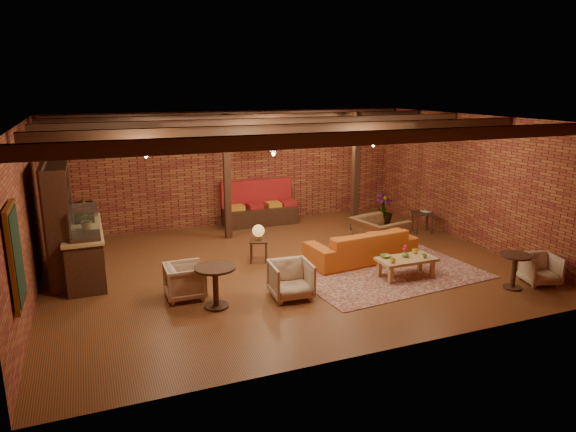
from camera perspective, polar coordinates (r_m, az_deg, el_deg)
name	(u,v)px	position (r m, az deg, el deg)	size (l,w,h in m)	color
floor	(286,266)	(11.41, -0.24, -5.61)	(10.00, 10.00, 0.00)	#432510
ceiling	(286,120)	(10.74, -0.25, 10.64)	(10.00, 8.00, 0.02)	black
wall_back	(235,168)	(14.70, -5.96, 5.31)	(10.00, 0.02, 3.20)	maroon
wall_front	(387,250)	(7.50, 10.98, -3.76)	(10.00, 0.02, 3.20)	maroon
wall_left	(26,217)	(10.30, -27.12, -0.14)	(0.02, 8.00, 3.20)	maroon
wall_right	(473,180)	(13.57, 19.87, 3.77)	(0.02, 8.00, 3.20)	maroon
ceiling_beams	(286,126)	(10.75, -0.25, 10.01)	(9.80, 6.40, 0.22)	black
ceiling_pipe	(261,131)	(12.27, -3.01, 9.46)	(0.12, 0.12, 9.60)	black
post_left	(227,178)	(13.21, -6.81, 4.26)	(0.16, 0.16, 3.20)	black
post_right	(356,173)	(13.92, 7.54, 4.76)	(0.16, 0.16, 3.20)	black
service_counter	(84,239)	(11.41, -21.76, -2.44)	(0.80, 2.50, 1.60)	black
plant_counter	(87,217)	(11.50, -21.46, -0.11)	(0.35, 0.39, 0.30)	#337F33
shelving_hutch	(61,221)	(11.42, -23.95, -0.56)	(0.52, 2.00, 2.40)	black
chalkboard_menu	(16,256)	(8.09, -27.98, -3.90)	(0.08, 0.96, 1.46)	black
banquette	(260,207)	(14.66, -3.11, 0.96)	(2.10, 0.70, 1.00)	maroon
service_sign	(265,144)	(13.92, -2.62, 7.98)	(0.86, 0.06, 0.30)	orange
ceiling_spotlights	(286,136)	(10.77, -0.25, 8.84)	(6.40, 4.40, 0.28)	black
rug	(382,270)	(11.38, 10.38, -5.88)	(3.87, 2.96, 0.01)	maroon
sofa	(361,246)	(11.75, 8.10, -3.27)	(2.51, 0.98, 0.73)	#AE4F18
coffee_table	(406,260)	(10.96, 12.94, -4.79)	(1.22, 0.61, 0.67)	olive
side_table_lamp	(258,234)	(11.53, -3.30, -1.97)	(0.53, 0.53, 0.87)	black
round_table_left	(215,280)	(9.31, -8.07, -7.03)	(0.74, 0.74, 0.77)	black
armchair_a	(185,279)	(9.87, -11.38, -6.90)	(0.71, 0.66, 0.73)	beige
armchair_b	(291,278)	(9.69, 0.33, -6.89)	(0.75, 0.70, 0.77)	beige
armchair_right	(379,229)	(12.64, 10.13, -1.39)	(1.17, 0.76, 1.03)	brown
side_table_book	(423,214)	(14.27, 14.74, 0.23)	(0.64, 0.64, 0.59)	black
round_table_right	(515,266)	(10.99, 23.87, -5.09)	(0.60, 0.60, 0.70)	black
armchair_far	(540,268)	(11.54, 26.22, -5.17)	(0.65, 0.61, 0.66)	beige
plant_tall	(384,177)	(14.42, 10.67, 4.28)	(1.60, 1.60, 2.86)	#4C7F4C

